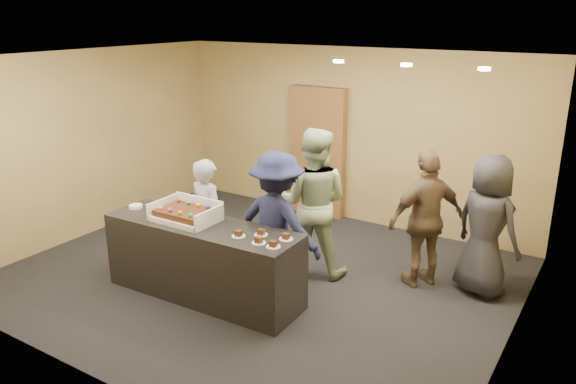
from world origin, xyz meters
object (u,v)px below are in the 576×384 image
(storage_cabinet, at_px, (318,152))
(person_dark_suit, at_px, (487,226))
(serving_counter, at_px, (203,260))
(person_brown_extra, at_px, (426,219))
(cake_box, at_px, (187,216))
(plate_stack, at_px, (136,206))
(person_sage_man, at_px, (313,202))
(person_server_grey, at_px, (208,219))
(person_navy_man, at_px, (277,224))
(sheet_cake, at_px, (185,212))

(storage_cabinet, relative_size, person_dark_suit, 1.23)
(serving_counter, height_order, person_dark_suit, person_dark_suit)
(person_brown_extra, relative_size, person_dark_suit, 1.00)
(storage_cabinet, distance_m, person_brown_extra, 2.77)
(cake_box, distance_m, person_dark_suit, 3.47)
(storage_cabinet, relative_size, plate_stack, 12.97)
(cake_box, bearing_deg, person_sage_man, 50.48)
(storage_cabinet, relative_size, person_brown_extra, 1.24)
(person_server_grey, bearing_deg, serving_counter, 134.20)
(plate_stack, relative_size, person_dark_suit, 0.10)
(person_sage_man, distance_m, person_dark_suit, 2.07)
(plate_stack, xyz_separation_m, person_sage_man, (1.80, 1.24, 0.02))
(cake_box, xyz_separation_m, person_navy_man, (0.91, 0.52, -0.09))
(storage_cabinet, height_order, cake_box, storage_cabinet)
(sheet_cake, xyz_separation_m, person_sage_man, (0.99, 1.23, -0.06))
(cake_box, height_order, person_sage_man, person_sage_man)
(serving_counter, bearing_deg, person_navy_man, 37.26)
(serving_counter, relative_size, sheet_cake, 3.80)
(storage_cabinet, bearing_deg, person_dark_suit, -23.95)
(plate_stack, distance_m, person_server_grey, 0.90)
(person_brown_extra, bearing_deg, plate_stack, -23.65)
(sheet_cake, bearing_deg, person_sage_man, 51.10)
(person_sage_man, distance_m, person_brown_extra, 1.38)
(plate_stack, relative_size, person_navy_man, 0.09)
(storage_cabinet, distance_m, person_sage_man, 2.18)
(sheet_cake, xyz_separation_m, person_navy_man, (0.91, 0.54, -0.14))
(person_server_grey, xyz_separation_m, person_brown_extra, (2.35, 1.22, 0.08))
(serving_counter, xyz_separation_m, storage_cabinet, (-0.27, 3.16, 0.59))
(cake_box, relative_size, sheet_cake, 1.17)
(cake_box, xyz_separation_m, person_sage_man, (0.99, 1.20, -0.01))
(serving_counter, bearing_deg, person_brown_extra, 37.44)
(storage_cabinet, bearing_deg, person_brown_extra, -32.57)
(person_sage_man, bearing_deg, person_server_grey, 20.24)
(storage_cabinet, relative_size, person_server_grey, 1.37)
(plate_stack, height_order, person_brown_extra, person_brown_extra)
(storage_cabinet, relative_size, cake_box, 2.83)
(sheet_cake, xyz_separation_m, person_brown_extra, (2.30, 1.67, -0.15))
(cake_box, height_order, person_dark_suit, person_dark_suit)
(person_sage_man, bearing_deg, cake_box, 33.94)
(cake_box, xyz_separation_m, sheet_cake, (-0.00, -0.03, 0.05))
(serving_counter, xyz_separation_m, cake_box, (-0.24, 0.03, 0.50))
(person_server_grey, bearing_deg, cake_box, 108.44)
(plate_stack, xyz_separation_m, person_dark_suit, (3.77, 1.84, -0.07))
(serving_counter, xyz_separation_m, person_server_grey, (-0.29, 0.45, 0.31))
(person_dark_suit, bearing_deg, person_sage_man, 40.58)
(plate_stack, bearing_deg, person_navy_man, 17.95)
(storage_cabinet, height_order, person_server_grey, storage_cabinet)
(storage_cabinet, xyz_separation_m, person_dark_suit, (3.00, -1.33, -0.20))
(cake_box, distance_m, sheet_cake, 0.06)
(plate_stack, relative_size, person_sage_man, 0.09)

